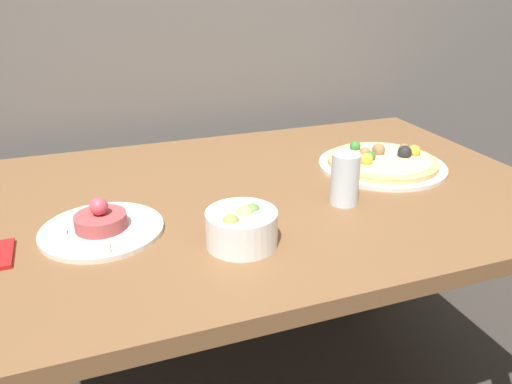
{
  "coord_description": "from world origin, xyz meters",
  "views": [
    {
      "loc": [
        -0.35,
        -0.55,
        1.18
      ],
      "look_at": [
        -0.02,
        0.34,
        0.76
      ],
      "focal_mm": 35.0,
      "sensor_mm": 36.0,
      "label": 1
    }
  ],
  "objects": [
    {
      "name": "dining_table",
      "position": [
        0.0,
        0.43,
        0.63
      ],
      "size": [
        1.36,
        0.86,
        0.72
      ],
      "color": "brown",
      "rests_on": "ground_plane"
    },
    {
      "name": "drinking_glass",
      "position": [
        0.17,
        0.3,
        0.78
      ],
      "size": [
        0.06,
        0.06,
        0.11
      ],
      "color": "silver",
      "rests_on": "dining_table"
    },
    {
      "name": "pizza_plate",
      "position": [
        0.37,
        0.46,
        0.74
      ],
      "size": [
        0.32,
        0.32,
        0.06
      ],
      "color": "silver",
      "rests_on": "dining_table"
    },
    {
      "name": "tartare_plate",
      "position": [
        -0.33,
        0.35,
        0.74
      ],
      "size": [
        0.23,
        0.23,
        0.07
      ],
      "color": "silver",
      "rests_on": "dining_table"
    },
    {
      "name": "small_bowl",
      "position": [
        -0.1,
        0.21,
        0.76
      ],
      "size": [
        0.13,
        0.13,
        0.08
      ],
      "color": "white",
      "rests_on": "dining_table"
    }
  ]
}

